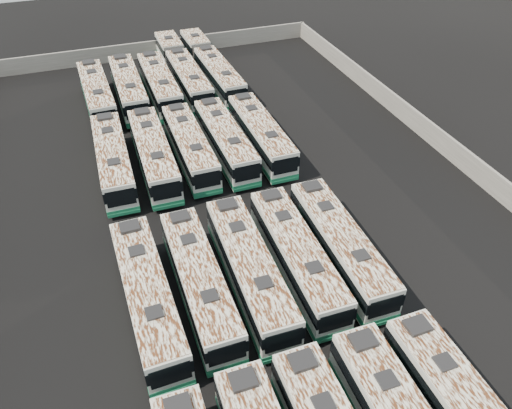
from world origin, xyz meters
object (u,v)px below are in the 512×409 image
bus_midfront_center (250,270)px  bus_midback_right (225,141)px  bus_midfront_right (297,256)px  bus_back_right (182,69)px  bus_midfront_left (200,282)px  bus_midback_far_right (261,135)px  bus_midfront_far_right (340,245)px  bus_back_center (160,85)px  bus_midback_center (190,147)px  bus_back_left (129,88)px  bus_midback_far_left (113,160)px  bus_back_far_left (97,94)px  bus_back_far_right (211,66)px  bus_midfront_far_left (148,296)px  bus_midback_left (154,154)px

bus_midfront_center → bus_midback_right: bearing=79.5°
bus_midfront_right → bus_back_right: size_ratio=0.65×
bus_midfront_left → bus_back_right: (7.11, 35.30, 0.00)m
bus_midfront_right → bus_midback_far_right: bus_midfront_right is taller
bus_midfront_right → bus_midfront_far_right: size_ratio=1.00×
bus_back_center → bus_back_right: 5.13m
bus_midfront_center → bus_midfront_far_right: (7.13, 0.09, -0.03)m
bus_midback_center → bus_midback_far_right: size_ratio=0.98×
bus_back_left → bus_back_right: size_ratio=0.67×
bus_midfront_right → bus_midback_right: 17.13m
bus_midback_far_left → bus_back_left: bus_back_left is taller
bus_back_far_left → bus_back_left: (3.59, 0.29, 0.02)m
bus_midfront_right → bus_back_far_right: size_ratio=0.66×
bus_midback_far_right → bus_back_left: (-10.78, 14.87, 0.06)m
bus_midfront_left → bus_midback_right: 18.57m
bus_midback_right → bus_back_center: bearing=103.3°
bus_midfront_center → bus_back_center: bearing=91.2°
bus_midfront_far_left → bus_midfront_left: bearing=0.7°
bus_midfront_far_right → bus_midback_far_left: size_ratio=0.99×
bus_midback_center → bus_back_far_right: size_ratio=0.64×
bus_midback_right → bus_back_far_right: size_ratio=0.65×
bus_midfront_far_right → bus_midback_left: bearing=123.1°
bus_back_far_left → bus_back_far_right: bearing=12.3°
bus_back_right → bus_midback_far_left: bearing=-121.3°
bus_midback_center → bus_back_right: size_ratio=0.64×
bus_back_left → bus_midback_left: bearing=-89.4°
bus_midfront_far_left → bus_back_left: bus_back_left is taller
bus_midfront_right → bus_back_right: 35.29m
bus_midback_left → bus_midback_right: (7.07, 0.12, -0.05)m
bus_midfront_right → bus_back_left: 32.69m
bus_back_far_left → bus_back_center: (7.15, -0.02, 0.02)m
bus_midfront_left → bus_back_right: bearing=78.6°
bus_midback_left → bus_back_left: bus_back_left is taller
bus_midfront_far_left → bus_back_far_right: bearing=66.6°
bus_back_center → bus_back_far_right: 8.02m
bus_midback_right → bus_back_far_right: 18.35m
bus_midfront_right → bus_midback_far_right: 17.38m
bus_midfront_center → bus_midfront_far_right: bearing=1.8°
bus_midfront_center → bus_back_far_right: bus_midfront_center is taller
bus_midback_far_right → bus_back_left: bearing=126.0°
bus_back_left → bus_midback_center: bearing=-75.7°
bus_midback_left → bus_back_far_left: 15.02m
bus_midfront_far_left → bus_back_far_right: size_ratio=0.67×
bus_midback_far_right → bus_midfront_right: bearing=-101.8°
bus_back_left → bus_back_far_right: bus_back_left is taller
bus_midfront_right → bus_midback_left: size_ratio=0.98×
bus_midfront_far_right → bus_midfront_left: bearing=-179.0°
bus_back_right → bus_midfront_far_left: bearing=-107.2°
bus_midback_right → bus_back_right: (-0.02, 18.15, -0.01)m
bus_midfront_far_left → bus_back_center: bus_back_center is taller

